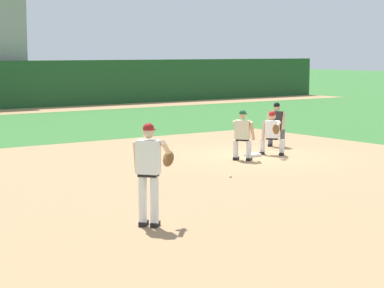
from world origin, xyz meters
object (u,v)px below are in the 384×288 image
object	(u,v)px
first_baseman	(272,131)
baserunner	(243,133)
first_base_bag	(252,155)
pitcher	(150,168)
umpire	(277,123)
baseball	(230,176)

from	to	relation	value
first_baseman	baserunner	xyz separation A→B (m)	(-1.42, -0.30, 0.06)
first_base_bag	baserunner	size ratio (longest dim) A/B	0.26
baserunner	pitcher	bearing A→B (deg)	-141.07
pitcher	umpire	distance (m)	11.80
pitcher	first_baseman	world-z (taller)	pitcher
pitcher	first_baseman	distance (m)	9.73
pitcher	first_baseman	size ratio (longest dim) A/B	1.39
pitcher	umpire	size ratio (longest dim) A/B	1.27
baseball	baserunner	xyz separation A→B (m)	(2.13, 2.10, 0.76)
baseball	pitcher	world-z (taller)	pitcher
baserunner	first_baseman	bearing A→B (deg)	12.11
first_baseman	baserunner	size ratio (longest dim) A/B	0.92
umpire	first_base_bag	bearing A→B (deg)	-148.77
first_baseman	umpire	xyz separation A→B (m)	(1.50, 1.46, 0.06)
baseball	umpire	bearing A→B (deg)	37.40
baseball	umpire	xyz separation A→B (m)	(5.04, 3.86, 0.76)
baseball	baserunner	bearing A→B (deg)	44.55
baserunner	umpire	size ratio (longest dim) A/B	1.00
baserunner	umpire	bearing A→B (deg)	31.13
first_base_bag	umpire	distance (m)	2.61
first_base_bag	baserunner	world-z (taller)	baserunner
first_base_bag	baserunner	bearing A→B (deg)	-149.17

